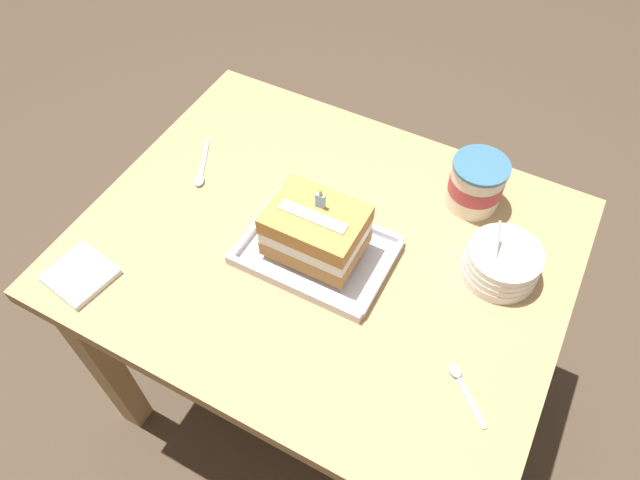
{
  "coord_description": "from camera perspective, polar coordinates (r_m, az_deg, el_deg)",
  "views": [
    {
      "loc": [
        0.33,
        -0.64,
        1.68
      ],
      "look_at": [
        0.0,
        -0.01,
        0.75
      ],
      "focal_mm": 32.62,
      "sensor_mm": 36.0,
      "label": 1
    }
  ],
  "objects": [
    {
      "name": "foil_tray",
      "position": [
        1.18,
        -0.26,
        -1.19
      ],
      "size": [
        0.3,
        0.21,
        0.02
      ],
      "color": "silver",
      "rests_on": "dining_table"
    },
    {
      "name": "serving_spoon_by_bowls",
      "position": [
        1.07,
        13.63,
        -13.32
      ],
      "size": [
        0.1,
        0.09,
        0.01
      ],
      "color": "silver",
      "rests_on": "dining_table"
    },
    {
      "name": "dining_table",
      "position": [
        1.29,
        0.24,
        -3.3
      ],
      "size": [
        0.99,
        0.79,
        0.72
      ],
      "color": "tan",
      "rests_on": "ground_plane"
    },
    {
      "name": "ice_cream_tub",
      "position": [
        1.27,
        15.08,
        5.37
      ],
      "size": [
        0.12,
        0.12,
        0.12
      ],
      "color": "silver",
      "rests_on": "dining_table"
    },
    {
      "name": "napkin_pile",
      "position": [
        1.24,
        -22.46,
        -3.18
      ],
      "size": [
        0.13,
        0.13,
        0.01
      ],
      "color": "white",
      "rests_on": "dining_table"
    },
    {
      "name": "bowl_stack",
      "position": [
        1.18,
        17.4,
        -2.16
      ],
      "size": [
        0.15,
        0.15,
        0.13
      ],
      "color": "white",
      "rests_on": "dining_table"
    },
    {
      "name": "ground_plane",
      "position": [
        1.82,
        0.17,
        -13.97
      ],
      "size": [
        8.0,
        8.0,
        0.0
      ],
      "primitive_type": "plane",
      "color": "#4C3D2D"
    },
    {
      "name": "serving_spoon_near_tray",
      "position": [
        1.35,
        -11.63,
        6.36
      ],
      "size": [
        0.08,
        0.14,
        0.01
      ],
      "color": "silver",
      "rests_on": "dining_table"
    },
    {
      "name": "birthday_cake",
      "position": [
        1.12,
        -0.27,
        0.88
      ],
      "size": [
        0.18,
        0.14,
        0.15
      ],
      "color": "#C08744",
      "rests_on": "foil_tray"
    }
  ]
}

